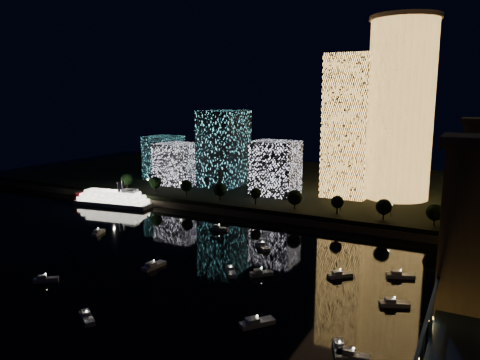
% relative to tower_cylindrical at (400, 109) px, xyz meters
% --- Properties ---
extents(ground, '(520.00, 520.00, 0.00)m').
position_rel_tower_cylindrical_xyz_m(ground, '(-26.74, -135.83, -49.95)').
color(ground, black).
rests_on(ground, ground).
extents(far_bank, '(420.00, 160.00, 5.00)m').
position_rel_tower_cylindrical_xyz_m(far_bank, '(-26.74, 24.17, -47.45)').
color(far_bank, black).
rests_on(far_bank, ground).
extents(seawall, '(420.00, 6.00, 3.00)m').
position_rel_tower_cylindrical_xyz_m(seawall, '(-26.74, -53.83, -48.45)').
color(seawall, '#6B5E4C').
rests_on(seawall, ground).
extents(tower_cylindrical, '(34.00, 34.00, 89.65)m').
position_rel_tower_cylindrical_xyz_m(tower_cylindrical, '(0.00, 0.00, 0.00)').
color(tower_cylindrical, '#FFB651').
rests_on(tower_cylindrical, far_bank).
extents(tower_rectangular, '(22.67, 22.67, 72.15)m').
position_rel_tower_cylindrical_xyz_m(tower_rectangular, '(-23.54, -7.02, -8.88)').
color(tower_rectangular, '#FFB651').
rests_on(tower_rectangular, far_bank).
extents(midrise_blocks, '(103.37, 34.66, 43.30)m').
position_rel_tower_cylindrical_xyz_m(midrise_blocks, '(-100.29, -14.62, -28.20)').
color(midrise_blocks, white).
rests_on(midrise_blocks, far_bank).
extents(truss_bridge, '(13.00, 266.00, 50.00)m').
position_rel_tower_cylindrical_xyz_m(truss_bridge, '(38.26, -132.11, -33.71)').
color(truss_bridge, navy).
rests_on(truss_bridge, ground).
extents(riverboat, '(46.14, 15.53, 13.65)m').
position_rel_tower_cylindrical_xyz_m(riverboat, '(-132.59, -66.33, -46.45)').
color(riverboat, silver).
rests_on(riverboat, ground).
extents(motorboats, '(127.00, 91.37, 2.78)m').
position_rel_tower_cylindrical_xyz_m(motorboats, '(-24.94, -123.52, -49.14)').
color(motorboats, silver).
rests_on(motorboats, ground).
extents(esplanade_trees, '(166.82, 7.00, 9.00)m').
position_rel_tower_cylindrical_xyz_m(esplanade_trees, '(-55.04, -47.83, -39.48)').
color(esplanade_trees, black).
rests_on(esplanade_trees, far_bank).
extents(street_lamps, '(132.70, 0.70, 5.65)m').
position_rel_tower_cylindrical_xyz_m(street_lamps, '(-60.74, -41.83, -40.93)').
color(street_lamps, black).
rests_on(street_lamps, far_bank).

